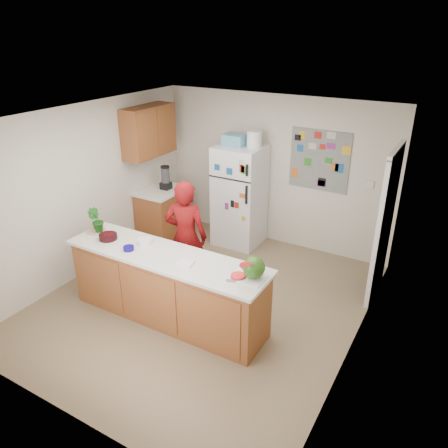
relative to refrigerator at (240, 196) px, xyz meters
The scene contains 26 objects.
floor 2.12m from the refrigerator, 76.54° to the right, with size 4.00×4.50×0.02m, color brown.
wall_back 0.71m from the refrigerator, 40.18° to the left, with size 4.00×0.02×2.50m, color beige.
wall_left 2.48m from the refrigerator, 129.69° to the right, with size 0.02×4.50×2.50m, color beige.
wall_right 3.12m from the refrigerator, 37.39° to the right, with size 0.02×4.50×2.50m, color beige.
ceiling 2.55m from the refrigerator, 76.54° to the right, with size 4.00×4.50×0.02m, color white.
doorway 2.48m from the refrigerator, 10.01° to the right, with size 0.03×0.85×2.04m, color black.
peninsula_base 2.43m from the refrigerator, 84.00° to the right, with size 2.60×0.62×0.88m, color brown.
peninsula_top 2.39m from the refrigerator, 84.00° to the right, with size 2.68×0.70×0.04m, color silver.
side_counter_base 1.41m from the refrigerator, 156.86° to the right, with size 0.60×0.80×0.86m, color brown.
side_counter_top 1.35m from the refrigerator, 156.86° to the right, with size 0.64×0.84×0.04m, color silver.
upper_cabinets 1.82m from the refrigerator, 157.05° to the right, with size 0.35×1.00×0.80m, color brown.
refrigerator is the anchor object (origin of this frame).
fridge_top_bin 0.95m from the refrigerator, behind, with size 0.35×0.28×0.18m, color #5999B2.
photo_collage 1.43m from the refrigerator, 16.61° to the left, with size 0.95×0.01×0.95m, color slate.
person 1.67m from the refrigerator, 88.01° to the right, with size 0.59×0.39×1.62m, color #630A0B.
blender_appliance 1.29m from the refrigerator, 159.37° to the right, with size 0.14×0.14×0.38m, color black.
cutting_board 2.71m from the refrigerator, 59.92° to the right, with size 0.39×0.29×0.01m, color white.
watermelon 2.73m from the refrigerator, 58.62° to the right, with size 0.25×0.25×0.25m, color #2C550D.
watermelon_slice 2.71m from the refrigerator, 62.21° to the right, with size 0.16×0.16×0.02m, color #C22649.
cherry_bowl 2.50m from the refrigerator, 105.12° to the right, with size 0.23×0.23×0.07m, color black.
white_bowl 2.27m from the refrigerator, 93.95° to the right, with size 0.18×0.18×0.06m, color white.
cobalt_bowl 2.52m from the refrigerator, 94.97° to the right, with size 0.14×0.14×0.05m, color #0D0664.
plate 2.51m from the refrigerator, 112.23° to the right, with size 0.26×0.26×0.02m, color #B2A58B.
paper_towel 2.51m from the refrigerator, 76.45° to the right, with size 0.18×0.16×0.02m, color white.
keys 2.79m from the refrigerator, 63.79° to the right, with size 0.10×0.04×0.01m, color gray.
potted_plant 2.52m from the refrigerator, 111.58° to the right, with size 0.19×0.15×0.35m, color #164110.
Camera 1 is at (2.75, -4.18, 3.46)m, focal length 35.00 mm.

